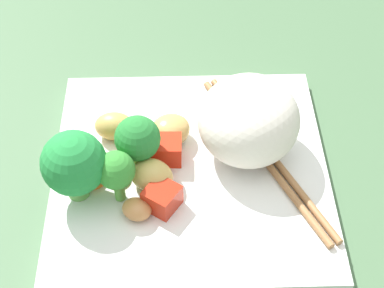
{
  "coord_description": "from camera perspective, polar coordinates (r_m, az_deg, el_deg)",
  "views": [
    {
      "loc": [
        36.69,
        -0.63,
        44.86
      ],
      "look_at": [
        -1.04,
        0.18,
        3.42
      ],
      "focal_mm": 57.07,
      "sensor_mm": 36.0,
      "label": 1
    }
  ],
  "objects": [
    {
      "name": "ground_plane",
      "position": [
        0.59,
        -0.16,
        -3.66
      ],
      "size": [
        110.0,
        110.0,
        2.0
      ],
      "primitive_type": "cube",
      "color": "#456745"
    },
    {
      "name": "square_plate",
      "position": [
        0.57,
        -0.16,
        -2.59
      ],
      "size": [
        25.6,
        25.6,
        1.42
      ],
      "primitive_type": "cube",
      "rotation": [
        0.0,
        0.0,
        0.01
      ],
      "color": "white",
      "rests_on": "ground_plane"
    },
    {
      "name": "rice_mound",
      "position": [
        0.56,
        5.32,
        2.23
      ],
      "size": [
        11.8,
        11.52,
        7.65
      ],
      "primitive_type": "ellipsoid",
      "rotation": [
        0.0,
        0.0,
        1.32
      ],
      "color": "white",
      "rests_on": "square_plate"
    },
    {
      "name": "broccoli_floret_0",
      "position": [
        0.52,
        -7.13,
        -2.53
      ],
      "size": [
        3.41,
        3.41,
        5.31
      ],
      "color": "#61AE46",
      "rests_on": "square_plate"
    },
    {
      "name": "broccoli_floret_1",
      "position": [
        0.54,
        -5.14,
        0.08
      ],
      "size": [
        4.13,
        4.13,
        6.08
      ],
      "color": "#76BA5E",
      "rests_on": "square_plate"
    },
    {
      "name": "broccoli_floret_2",
      "position": [
        0.53,
        -10.97,
        -1.86
      ],
      "size": [
        5.7,
        5.7,
        7.19
      ],
      "color": "#62AB4F",
      "rests_on": "square_plate"
    },
    {
      "name": "carrot_slice_0",
      "position": [
        0.56,
        -7.09,
        -3.0
      ],
      "size": [
        2.85,
        2.85,
        0.58
      ],
      "primitive_type": "cylinder",
      "rotation": [
        0.0,
        0.0,
        5.01
      ],
      "color": "orange",
      "rests_on": "square_plate"
    },
    {
      "name": "carrot_slice_1",
      "position": [
        0.57,
        -9.38,
        -3.02
      ],
      "size": [
        4.07,
        4.07,
        0.52
      ],
      "primitive_type": "cylinder",
      "rotation": [
        0.0,
        0.0,
        0.72
      ],
      "color": "orange",
      "rests_on": "square_plate"
    },
    {
      "name": "carrot_slice_2",
      "position": [
        0.58,
        -9.6,
        -1.42
      ],
      "size": [
        3.23,
        3.23,
        0.72
      ],
      "primitive_type": "cylinder",
      "rotation": [
        0.0,
        0.0,
        3.44
      ],
      "color": "orange",
      "rests_on": "square_plate"
    },
    {
      "name": "pepper_chunk_0",
      "position": [
        0.57,
        -2.46,
        -0.56
      ],
      "size": [
        2.55,
        2.96,
        2.38
      ],
      "primitive_type": "cube",
      "rotation": [
        0.0,
        0.0,
        1.55
      ],
      "color": "red",
      "rests_on": "square_plate"
    },
    {
      "name": "pepper_chunk_1",
      "position": [
        0.53,
        -2.81,
        -5.03
      ],
      "size": [
        3.76,
        3.75,
        2.22
      ],
      "primitive_type": "cube",
      "rotation": [
        0.0,
        0.0,
        0.97
      ],
      "color": "red",
      "rests_on": "square_plate"
    },
    {
      "name": "chicken_piece_0",
      "position": [
        0.54,
        -3.8,
        -2.94
      ],
      "size": [
        4.17,
        4.69,
        3.01
      ],
      "primitive_type": "ellipsoid",
      "rotation": [
        0.0,
        0.0,
        4.37
      ],
      "color": "tan",
      "rests_on": "square_plate"
    },
    {
      "name": "chicken_piece_1",
      "position": [
        0.58,
        -2.06,
        1.3
      ],
      "size": [
        5.15,
        5.25,
        2.69
      ],
      "primitive_type": "ellipsoid",
      "rotation": [
        0.0,
        0.0,
        2.16
      ],
      "color": "tan",
      "rests_on": "square_plate"
    },
    {
      "name": "chicken_piece_2",
      "position": [
        0.59,
        -7.25,
        1.66
      ],
      "size": [
        3.1,
        4.05,
        2.69
      ],
      "primitive_type": "ellipsoid",
      "rotation": [
        0.0,
        0.0,
        4.63
      ],
      "color": "tan",
      "rests_on": "square_plate"
    },
    {
      "name": "chicken_piece_3",
      "position": [
        0.53,
        -5.18,
        -6.09
      ],
      "size": [
        3.1,
        3.3,
        1.68
      ],
      "primitive_type": "ellipsoid",
      "rotation": [
        0.0,
        0.0,
        4.29
      ],
      "color": "#C0814A",
      "rests_on": "square_plate"
    },
    {
      "name": "chopstick_pair",
      "position": [
        0.58,
        6.89,
        -0.96
      ],
      "size": [
        20.95,
        10.99,
        0.65
      ],
      "rotation": [
        0.0,
        0.0,
        3.58
      ],
      "color": "#A06E43",
      "rests_on": "square_plate"
    }
  ]
}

